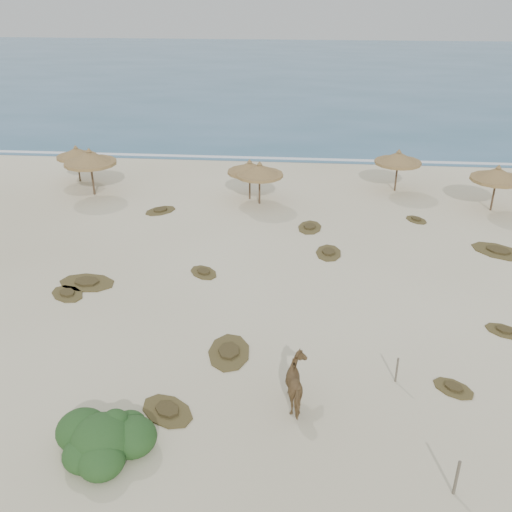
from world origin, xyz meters
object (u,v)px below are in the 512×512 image
object	(u,v)px
horse	(299,384)
bush	(103,440)
palapa_0	(76,153)
palapa_1	(90,159)

from	to	relation	value
horse	bush	size ratio (longest dim) A/B	0.61
palapa_0	palapa_1	world-z (taller)	palapa_1
palapa_0	bush	xyz separation A→B (m)	(10.24, -25.18, -1.58)
palapa_1	horse	size ratio (longest dim) A/B	2.20
horse	bush	distance (m)	6.50
palapa_0	palapa_1	distance (m)	3.31
horse	bush	bearing A→B (deg)	13.78
palapa_0	horse	world-z (taller)	palapa_0
horse	palapa_1	bearing A→B (deg)	-65.56
palapa_1	bush	xyz separation A→B (m)	(8.26, -22.56, -2.02)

